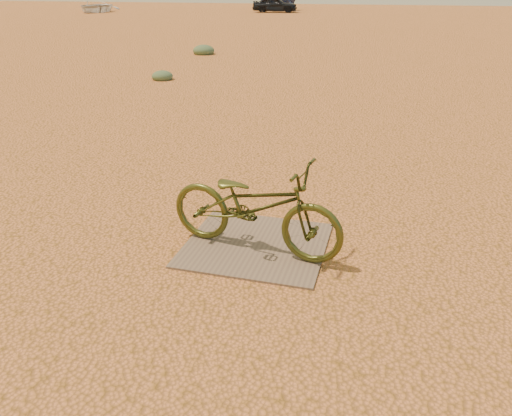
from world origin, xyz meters
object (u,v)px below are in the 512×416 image
(bicycle, at_px, (255,206))
(boat_near_left, at_px, (95,6))
(car, at_px, (275,4))
(plywood_board, at_px, (256,245))

(bicycle, relative_size, boat_near_left, 0.38)
(bicycle, height_order, car, car)
(car, xyz_separation_m, boat_near_left, (-15.20, -3.97, -0.17))
(bicycle, distance_m, car, 42.35)
(plywood_board, bearing_deg, car, 103.19)
(boat_near_left, bearing_deg, bicycle, -63.01)
(bicycle, bearing_deg, plywood_board, 18.28)
(bicycle, bearing_deg, boat_near_left, 42.67)
(car, bearing_deg, boat_near_left, 100.40)
(plywood_board, height_order, car, car)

